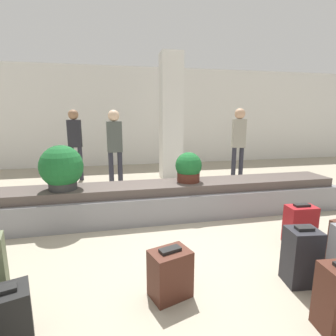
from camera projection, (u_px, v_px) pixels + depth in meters
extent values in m
plane|color=#9E937F|center=(190.00, 255.00, 3.19)|extent=(18.00, 18.00, 0.00)
cube|color=silver|center=(138.00, 117.00, 8.74)|extent=(18.00, 0.06, 3.20)
cube|color=gray|center=(168.00, 203.00, 4.39)|extent=(6.06, 0.77, 0.43)
cube|color=#4C423D|center=(168.00, 187.00, 4.33)|extent=(5.82, 0.61, 0.14)
cube|color=silver|center=(171.00, 118.00, 6.81)|extent=(0.54, 0.54, 3.20)
cube|color=black|center=(7.00, 319.00, 1.89)|extent=(0.39, 0.35, 0.45)
cube|color=black|center=(2.00, 290.00, 1.84)|extent=(0.20, 0.14, 0.03)
cube|color=#232328|center=(301.00, 257.00, 2.60)|extent=(0.33, 0.30, 0.57)
cube|color=black|center=(304.00, 228.00, 2.54)|extent=(0.17, 0.11, 0.03)
cube|color=maroon|center=(300.00, 225.00, 3.43)|extent=(0.38, 0.25, 0.51)
cube|color=black|center=(302.00, 205.00, 3.38)|extent=(0.21, 0.09, 0.03)
cube|color=#472319|center=(170.00, 274.00, 2.43)|extent=(0.42, 0.36, 0.45)
cube|color=black|center=(170.00, 250.00, 2.38)|extent=(0.22, 0.15, 0.03)
cylinder|color=#4C2319|center=(188.00, 177.00, 4.39)|extent=(0.38, 0.38, 0.15)
sphere|color=#195B28|center=(189.00, 165.00, 4.35)|extent=(0.44, 0.44, 0.44)
cylinder|color=#2D2D2D|center=(63.00, 184.00, 3.93)|extent=(0.41, 0.41, 0.18)
sphere|color=#195B28|center=(61.00, 166.00, 3.87)|extent=(0.63, 0.63, 0.63)
cylinder|color=#282833|center=(111.00, 171.00, 5.93)|extent=(0.11, 0.11, 0.85)
cylinder|color=#282833|center=(120.00, 170.00, 5.97)|extent=(0.11, 0.11, 0.85)
cube|color=#474C47|center=(114.00, 137.00, 5.80)|extent=(0.34, 0.21, 0.68)
sphere|color=beige|center=(114.00, 116.00, 5.71)|extent=(0.25, 0.25, 0.25)
cylinder|color=#282833|center=(234.00, 165.00, 6.57)|extent=(0.11, 0.11, 0.88)
cylinder|color=#282833|center=(241.00, 165.00, 6.61)|extent=(0.11, 0.11, 0.88)
cube|color=gray|center=(239.00, 133.00, 6.44)|extent=(0.36, 0.26, 0.69)
sphere|color=tan|center=(240.00, 114.00, 6.34)|extent=(0.26, 0.26, 0.26)
cylinder|color=#282833|center=(73.00, 164.00, 6.73)|extent=(0.11, 0.11, 0.86)
cylinder|color=#282833|center=(81.00, 164.00, 6.77)|extent=(0.11, 0.11, 0.86)
cube|color=#232328|center=(75.00, 134.00, 6.59)|extent=(0.33, 0.21, 0.68)
sphere|color=#936B4C|center=(73.00, 115.00, 6.50)|extent=(0.25, 0.25, 0.25)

